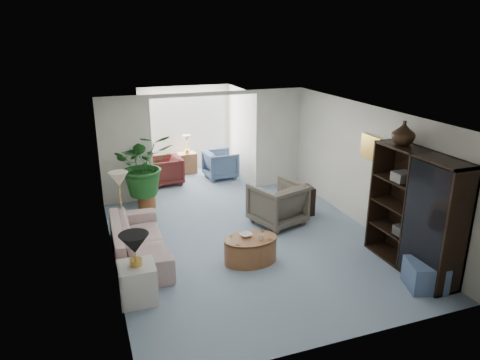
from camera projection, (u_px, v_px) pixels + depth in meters
name	position (u px, v px, depth m)	size (l,w,h in m)	color
floor	(251.00, 244.00, 8.46)	(6.00, 6.00, 0.00)	#8C9FB9
sunroom_floor	(196.00, 179.00, 12.12)	(2.60, 2.60, 0.00)	#8C9FB9
back_pier_left	(126.00, 151.00, 10.12)	(1.20, 0.12, 2.50)	white
back_pier_right	(278.00, 138.00, 11.35)	(1.20, 0.12, 2.50)	white
back_header	(205.00, 94.00, 10.35)	(2.60, 0.12, 0.10)	white
window_pane	(185.00, 121.00, 12.63)	(2.20, 0.02, 1.50)	white
window_blinds	(185.00, 122.00, 12.60)	(2.20, 0.02, 1.50)	white
framed_picture	(371.00, 148.00, 8.62)	(0.04, 0.50, 0.40)	#B8B093
sofa	(139.00, 240.00, 7.88)	(2.29, 0.89, 0.67)	#BFB1A1
end_table	(138.00, 283.00, 6.63)	(0.54, 0.54, 0.59)	silver
table_lamp	(134.00, 244.00, 6.42)	(0.44, 0.44, 0.30)	black
floor_lamp	(119.00, 179.00, 8.21)	(0.36, 0.36, 0.28)	beige
coffee_table	(251.00, 250.00, 7.77)	(0.95, 0.95, 0.45)	brown
coffee_bowl	(246.00, 235.00, 7.76)	(0.21, 0.21, 0.05)	white
coffee_cup	(261.00, 237.00, 7.64)	(0.10, 0.10, 0.10)	silver
wingback_chair	(277.00, 204.00, 9.23)	(0.95, 0.98, 0.89)	#665F50
side_table_dark	(301.00, 201.00, 9.76)	(0.52, 0.42, 0.62)	black
entertainment_cabinet	(415.00, 212.00, 7.32)	(0.49, 1.84, 2.05)	black
cabinet_urn	(404.00, 133.00, 7.37)	(0.39, 0.39, 0.40)	black
ottoman	(425.00, 275.00, 6.98)	(0.55, 0.55, 0.44)	slate
plant_pot	(147.00, 201.00, 10.16)	(0.40, 0.40, 0.32)	brown
house_plant	(144.00, 164.00, 9.87)	(1.29, 1.12, 1.43)	#1E581E
sunroom_chair_blue	(221.00, 164.00, 12.15)	(0.81, 0.83, 0.76)	slate
sunroom_chair_maroon	(166.00, 171.00, 11.67)	(0.78, 0.80, 0.73)	#56201D
sunroom_table	(187.00, 163.00, 12.60)	(0.47, 0.37, 0.58)	brown
shelf_clutter	(413.00, 199.00, 7.27)	(0.30, 0.95, 1.06)	#2B2621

